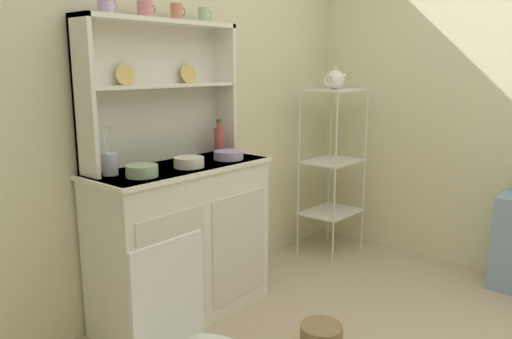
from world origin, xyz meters
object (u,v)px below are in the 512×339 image
hutch_shelf_unit (158,82)px  floor_basket (321,339)px  bakers_rack (333,154)px  jam_bottle (219,140)px  cup_lilac_0 (106,6)px  porcelain_teapot (335,79)px  hutch_cabinet (183,240)px  bowl_mixing_large (142,171)px  utensil_jar (110,163)px

hutch_shelf_unit → floor_basket: (0.18, -0.99, -1.26)m
hutch_shelf_unit → bakers_rack: (1.40, -0.26, -0.56)m
jam_bottle → cup_lilac_0: bearing=177.1°
cup_lilac_0 → porcelain_teapot: (1.73, -0.22, -0.38)m
cup_lilac_0 → hutch_shelf_unit: bearing=7.4°
porcelain_teapot → hutch_cabinet: bearing=176.0°
hutch_cabinet → bowl_mixing_large: bearing=-166.6°
cup_lilac_0 → floor_basket: bearing=-62.0°
bowl_mixing_large → porcelain_teapot: porcelain_teapot is taller
hutch_cabinet → hutch_shelf_unit: bearing=90.0°
bakers_rack → hutch_cabinet: bearing=176.0°
bowl_mixing_large → porcelain_teapot: (1.71, -0.02, 0.41)m
jam_bottle → porcelain_teapot: (1.01, -0.18, 0.35)m
floor_basket → cup_lilac_0: bearing=118.0°
utensil_jar → bakers_rack: bearing=-5.6°
cup_lilac_0 → bakers_rack: bearing=-7.2°
bakers_rack → cup_lilac_0: size_ratio=13.40×
cup_lilac_0 → bowl_mixing_large: size_ratio=0.59×
utensil_jar → floor_basket: bearing=-57.9°
bowl_mixing_large → bakers_rack: bearing=-0.8°
bakers_rack → cup_lilac_0: (-1.73, 0.22, 0.93)m
cup_lilac_0 → jam_bottle: 1.02m
jam_bottle → utensil_jar: (-0.78, -0.01, -0.03)m
floor_basket → jam_bottle: 1.30m
floor_basket → utensil_jar: 1.38m
hutch_cabinet → cup_lilac_0: (-0.33, 0.12, 1.25)m
bakers_rack → bowl_mixing_large: size_ratio=7.92×
bakers_rack → bowl_mixing_large: bakers_rack is taller
bakers_rack → floor_basket: size_ratio=5.86×
hutch_shelf_unit → jam_bottle: (0.39, -0.08, -0.36)m
bakers_rack → utensil_jar: (-1.79, 0.18, 0.17)m
hutch_shelf_unit → cup_lilac_0: cup_lilac_0 is taller
hutch_cabinet → hutch_shelf_unit: 0.89m
cup_lilac_0 → utensil_jar: cup_lilac_0 is taller
hutch_cabinet → floor_basket: hutch_cabinet is taller
utensil_jar → hutch_cabinet: bearing=-11.4°
hutch_shelf_unit → hutch_cabinet: bearing=-90.0°
floor_basket → bakers_rack: bearing=30.9°
bowl_mixing_large → cup_lilac_0: bearing=96.0°
bakers_rack → jam_bottle: size_ratio=5.81×
utensil_jar → jam_bottle: bearing=0.6°
hutch_cabinet → floor_basket: 0.93m
utensil_jar → porcelain_teapot: (1.79, -0.18, 0.38)m
hutch_shelf_unit → cup_lilac_0: bearing=-172.6°
floor_basket → jam_bottle: bearing=77.2°
bakers_rack → cup_lilac_0: bearing=172.8°
jam_bottle → utensil_jar: size_ratio=0.85×
floor_basket → bowl_mixing_large: bowl_mixing_large is taller
hutch_shelf_unit → bakers_rack: bearing=-10.6°
hutch_cabinet → porcelain_teapot: porcelain_teapot is taller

